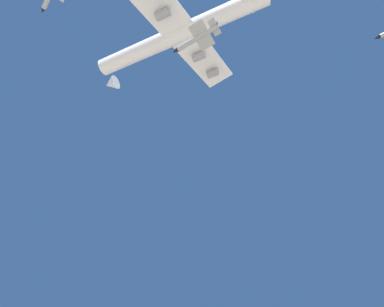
# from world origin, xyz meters

# --- Properties ---
(carrier_jet) EXTENTS (70.74, 57.21, 22.40)m
(carrier_jet) POSITION_xyz_m (3.62, 35.12, 102.98)
(carrier_jet) COLOR white
(chase_jet_left_wing) EXTENTS (14.93, 9.45, 4.00)m
(chase_jet_left_wing) POSITION_xyz_m (-3.28, 43.73, 78.17)
(chase_jet_left_wing) COLOR #999EA3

